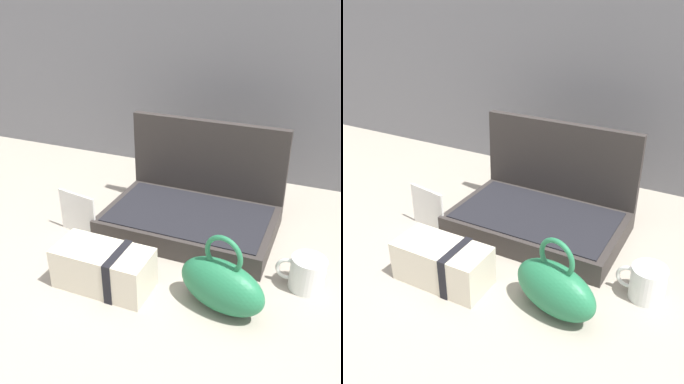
# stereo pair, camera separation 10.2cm
# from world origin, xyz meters

# --- Properties ---
(ground_plane) EXTENTS (6.00, 6.00, 0.00)m
(ground_plane) POSITION_xyz_m (0.00, 0.00, 0.00)
(ground_plane) COLOR #9E9384
(open_suitcase) EXTENTS (0.47, 0.31, 0.29)m
(open_suitcase) POSITION_xyz_m (0.01, 0.15, 0.06)
(open_suitcase) COLOR #332D2B
(open_suitcase) RESTS_ON ground_plane
(teal_pouch_handbag) EXTENTS (0.22, 0.14, 0.19)m
(teal_pouch_handbag) POSITION_xyz_m (0.18, -0.15, 0.06)
(teal_pouch_handbag) COLOR #237247
(teal_pouch_handbag) RESTS_ON ground_plane
(cream_toiletry_bag) EXTENTS (0.23, 0.11, 0.11)m
(cream_toiletry_bag) POSITION_xyz_m (-0.10, -0.18, 0.05)
(cream_toiletry_bag) COLOR beige
(cream_toiletry_bag) RESTS_ON ground_plane
(coffee_mug) EXTENTS (0.11, 0.08, 0.08)m
(coffee_mug) POSITION_xyz_m (0.34, -0.01, 0.04)
(coffee_mug) COLOR white
(coffee_mug) RESTS_ON ground_plane
(info_card_left) EXTENTS (0.12, 0.03, 0.13)m
(info_card_left) POSITION_xyz_m (-0.28, -0.01, 0.06)
(info_card_left) COLOR white
(info_card_left) RESTS_ON ground_plane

